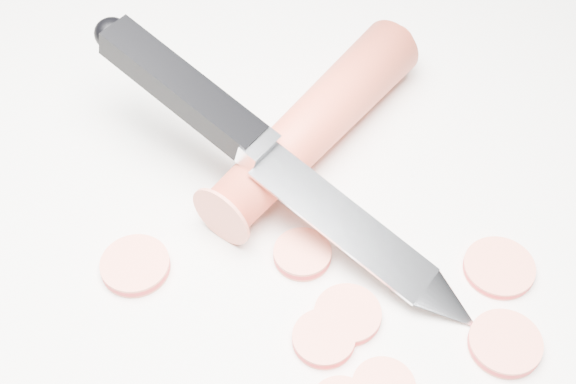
{
  "coord_description": "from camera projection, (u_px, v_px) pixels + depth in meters",
  "views": [
    {
      "loc": [
        -0.03,
        -0.24,
        0.37
      ],
      "look_at": [
        -0.01,
        0.04,
        0.02
      ],
      "focal_mm": 50.0,
      "sensor_mm": 36.0,
      "label": 1
    }
  ],
  "objects": [
    {
      "name": "ground",
      "position": [
        306.0,
        265.0,
        0.44
      ],
      "size": [
        2.4,
        2.4,
        0.0
      ],
      "primitive_type": "plane",
      "color": "silver",
      "rests_on": "ground"
    },
    {
      "name": "carrot",
      "position": [
        315.0,
        124.0,
        0.48
      ],
      "size": [
        0.14,
        0.15,
        0.03
      ],
      "primitive_type": "cylinder",
      "rotation": [
        1.57,
        0.0,
        -0.72
      ],
      "color": "red",
      "rests_on": "ground"
    },
    {
      "name": "carrot_slice_2",
      "position": [
        302.0,
        254.0,
        0.44
      ],
      "size": [
        0.03,
        0.03,
        0.01
      ],
      "primitive_type": "cylinder",
      "color": "#E87056",
      "rests_on": "ground"
    },
    {
      "name": "carrot_slice_3",
      "position": [
        324.0,
        339.0,
        0.41
      ],
      "size": [
        0.03,
        0.03,
        0.01
      ],
      "primitive_type": "cylinder",
      "color": "#E87056",
      "rests_on": "ground"
    },
    {
      "name": "carrot_slice_4",
      "position": [
        499.0,
        268.0,
        0.44
      ],
      "size": [
        0.04,
        0.04,
        0.01
      ],
      "primitive_type": "cylinder",
      "color": "#E87056",
      "rests_on": "ground"
    },
    {
      "name": "carrot_slice_5",
      "position": [
        348.0,
        315.0,
        0.42
      ],
      "size": [
        0.04,
        0.04,
        0.01
      ],
      "primitive_type": "cylinder",
      "color": "#E87056",
      "rests_on": "ground"
    },
    {
      "name": "carrot_slice_7",
      "position": [
        505.0,
        343.0,
        0.41
      ],
      "size": [
        0.04,
        0.04,
        0.01
      ],
      "primitive_type": "cylinder",
      "color": "#E87056",
      "rests_on": "ground"
    },
    {
      "name": "carrot_slice_8",
      "position": [
        135.0,
        266.0,
        0.44
      ],
      "size": [
        0.04,
        0.04,
        0.01
      ],
      "primitive_type": "cylinder",
      "color": "#E87056",
      "rests_on": "ground"
    },
    {
      "name": "kitchen_knife",
      "position": [
        280.0,
        161.0,
        0.43
      ],
      "size": [
        0.22,
        0.19,
        0.08
      ],
      "primitive_type": null,
      "color": "silver",
      "rests_on": "ground"
    }
  ]
}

